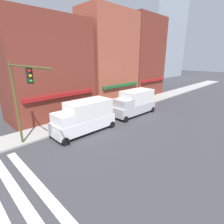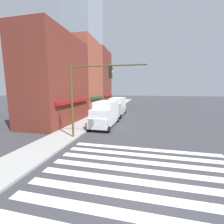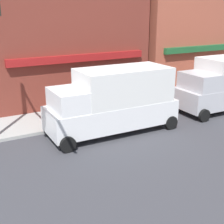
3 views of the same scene
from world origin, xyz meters
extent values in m
plane|color=#38383D|center=(0.00, 0.00, 0.00)|extent=(200.00, 200.00, 0.00)
cube|color=#9E9E99|center=(0.00, 7.50, 0.07)|extent=(120.00, 3.00, 0.15)
cube|color=silver|center=(-2.09, 0.00, 0.00)|extent=(0.54, 10.80, 0.01)
cube|color=silver|center=(-1.04, 0.00, 0.00)|extent=(0.54, 10.80, 0.01)
cube|color=silver|center=(0.00, 0.00, 0.00)|extent=(0.54, 10.80, 0.01)
cube|color=silver|center=(1.04, 0.00, 0.00)|extent=(0.54, 10.80, 0.01)
cube|color=silver|center=(2.09, 0.00, 0.00)|extent=(0.54, 10.80, 0.01)
cube|color=silver|center=(3.13, 0.00, 0.00)|extent=(0.54, 10.80, 0.01)
cube|color=silver|center=(4.18, 0.00, 0.00)|extent=(0.54, 10.80, 0.01)
cube|color=maroon|center=(10.74, 11.50, 5.63)|extent=(9.67, 5.00, 11.26)
cube|color=maroon|center=(10.74, 8.85, 3.00)|extent=(8.22, 0.30, 0.40)
cube|color=#9E4C38|center=(20.42, 11.50, 6.66)|extent=(8.50, 5.00, 13.32)
cube|color=#1E592D|center=(20.42, 8.85, 3.00)|extent=(7.22, 0.30, 0.40)
cube|color=maroon|center=(28.85, 11.50, 6.85)|extent=(8.09, 5.00, 13.71)
cube|color=maroon|center=(28.85, 8.85, 3.00)|extent=(6.87, 0.30, 0.40)
cube|color=#939EAD|center=(60.41, 27.94, 25.07)|extent=(19.82, 11.87, 50.14)
cylinder|color=#474C1E|center=(5.41, 6.40, 3.31)|extent=(0.18, 0.18, 6.62)
cylinder|color=#474C1E|center=(5.41, 3.16, 6.42)|extent=(0.12, 6.48, 0.12)
cube|color=black|center=(5.41, 2.84, 5.89)|extent=(0.32, 0.24, 0.95)
sphere|color=red|center=(5.41, 2.71, 6.19)|extent=(0.18, 0.18, 0.18)
sphere|color=#EAAD14|center=(5.41, 2.71, 5.89)|extent=(0.18, 0.18, 0.18)
sphere|color=green|center=(5.41, 2.71, 5.59)|extent=(0.18, 0.18, 0.18)
cube|color=white|center=(10.50, 4.70, 0.89)|extent=(6.24, 2.30, 1.10)
cube|color=silver|center=(11.12, 4.70, 2.24)|extent=(4.38, 2.27, 1.60)
cube|color=white|center=(8.52, 4.70, 1.89)|extent=(1.77, 2.12, 0.90)
cylinder|color=black|center=(7.81, 5.80, 0.34)|extent=(0.68, 0.22, 0.68)
cylinder|color=black|center=(7.81, 3.60, 0.34)|extent=(0.68, 0.22, 0.68)
cylinder|color=black|center=(13.20, 5.80, 0.34)|extent=(0.68, 0.22, 0.68)
cylinder|color=black|center=(13.20, 3.60, 0.34)|extent=(0.68, 0.22, 0.68)
cube|color=#B7B7BC|center=(18.10, 4.70, 0.89)|extent=(6.25, 2.34, 1.10)
cube|color=silver|center=(18.72, 4.70, 2.24)|extent=(4.39, 2.29, 1.60)
cube|color=#B7B7BC|center=(16.12, 4.70, 1.89)|extent=(1.78, 2.13, 0.90)
cylinder|color=black|center=(15.41, 5.80, 0.34)|extent=(0.68, 0.22, 0.68)
cylinder|color=black|center=(15.41, 3.60, 0.34)|extent=(0.68, 0.22, 0.68)
cylinder|color=black|center=(20.79, 5.80, 0.34)|extent=(0.68, 0.22, 0.68)
cylinder|color=black|center=(20.79, 3.60, 0.34)|extent=(0.68, 0.22, 0.68)
cylinder|color=#23232D|center=(13.80, 7.49, 0.57)|extent=(0.26, 0.26, 0.85)
cylinder|color=silver|center=(13.80, 7.49, 1.35)|extent=(0.32, 0.32, 0.70)
sphere|color=tan|center=(13.80, 7.49, 1.81)|extent=(0.22, 0.22, 0.22)
cylinder|color=red|center=(9.23, 6.40, 0.47)|extent=(0.20, 0.20, 0.65)
sphere|color=red|center=(9.23, 6.40, 0.87)|extent=(0.24, 0.24, 0.24)
camera|label=1|loc=(1.37, -8.21, 6.96)|focal=28.00mm
camera|label=2|loc=(-6.88, -0.04, 4.51)|focal=24.00mm
camera|label=3|loc=(3.69, -7.52, 5.59)|focal=50.00mm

